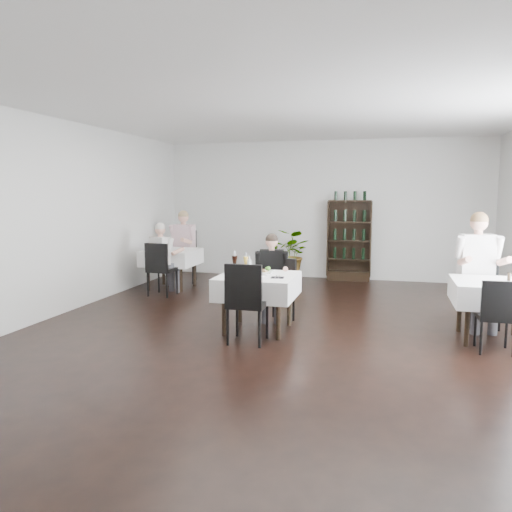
{
  "coord_description": "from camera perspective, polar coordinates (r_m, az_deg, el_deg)",
  "views": [
    {
      "loc": [
        1.37,
        -6.45,
        1.88
      ],
      "look_at": [
        -0.38,
        0.2,
        1.0
      ],
      "focal_mm": 35.0,
      "sensor_mm": 36.0,
      "label": 1
    }
  ],
  "objects": [
    {
      "name": "room_shell",
      "position": [
        6.61,
        2.75,
        3.95
      ],
      "size": [
        9.0,
        9.0,
        9.0
      ],
      "color": "black",
      "rests_on": "ground"
    },
    {
      "name": "wine_shelf",
      "position": [
        10.84,
        10.6,
        1.68
      ],
      "size": [
        0.9,
        0.28,
        1.75
      ],
      "color": "black",
      "rests_on": "ground"
    },
    {
      "name": "main_table",
      "position": [
        6.78,
        0.22,
        -3.43
      ],
      "size": [
        1.03,
        1.03,
        0.77
      ],
      "color": "black",
      "rests_on": "ground"
    },
    {
      "name": "left_table",
      "position": [
        9.91,
        -9.64,
        -0.14
      ],
      "size": [
        0.98,
        0.98,
        0.77
      ],
      "color": "black",
      "rests_on": "ground"
    },
    {
      "name": "right_table",
      "position": [
        7.0,
        25.48,
        -3.83
      ],
      "size": [
        0.98,
        0.98,
        0.77
      ],
      "color": "black",
      "rests_on": "ground"
    },
    {
      "name": "potted_tree",
      "position": [
        10.92,
        3.92,
        0.25
      ],
      "size": [
        1.17,
        1.08,
        1.09
      ],
      "primitive_type": "imported",
      "rotation": [
        0.0,
        0.0,
        -0.26
      ],
      "color": "#25591E",
      "rests_on": "ground"
    },
    {
      "name": "main_chair_far",
      "position": [
        7.34,
        2.69,
        -3.37
      ],
      "size": [
        0.55,
        0.55,
        0.92
      ],
      "color": "black",
      "rests_on": "ground"
    },
    {
      "name": "main_chair_near",
      "position": [
        6.19,
        -1.15,
        -4.82
      ],
      "size": [
        0.47,
        0.47,
        1.02
      ],
      "color": "black",
      "rests_on": "ground"
    },
    {
      "name": "left_chair_far",
      "position": [
        10.67,
        -8.17,
        0.39
      ],
      "size": [
        0.6,
        0.6,
        1.08
      ],
      "color": "black",
      "rests_on": "ground"
    },
    {
      "name": "left_chair_near",
      "position": [
        9.22,
        -10.92,
        -1.1
      ],
      "size": [
        0.48,
        0.48,
        0.98
      ],
      "color": "black",
      "rests_on": "ground"
    },
    {
      "name": "right_chair_far",
      "position": [
        7.74,
        24.55,
        -3.57
      ],
      "size": [
        0.41,
        0.41,
        0.9
      ],
      "color": "black",
      "rests_on": "ground"
    },
    {
      "name": "right_chair_near",
      "position": [
        6.48,
        25.83,
        -5.73
      ],
      "size": [
        0.41,
        0.42,
        0.88
      ],
      "color": "black",
      "rests_on": "ground"
    },
    {
      "name": "diner_main",
      "position": [
        7.37,
        1.79,
        -1.62
      ],
      "size": [
        0.53,
        0.55,
        1.28
      ],
      "color": "#42434A",
      "rests_on": "ground"
    },
    {
      "name": "diner_left_far",
      "position": [
        10.43,
        -8.48,
        1.68
      ],
      "size": [
        0.62,
        0.65,
        1.51
      ],
      "color": "#42434A",
      "rests_on": "ground"
    },
    {
      "name": "diner_left_near",
      "position": [
        9.38,
        -10.54,
        0.37
      ],
      "size": [
        0.6,
        0.63,
        1.33
      ],
      "color": "#42434A",
      "rests_on": "ground"
    },
    {
      "name": "diner_right_far",
      "position": [
        7.5,
        24.12,
        -0.58
      ],
      "size": [
        0.66,
        0.68,
        1.62
      ],
      "color": "#42434A",
      "rests_on": "ground"
    },
    {
      "name": "plate_far",
      "position": [
        6.98,
        0.87,
        -1.73
      ],
      "size": [
        0.28,
        0.28,
        0.08
      ],
      "color": "white",
      "rests_on": "main_table"
    },
    {
      "name": "plate_near",
      "position": [
        6.61,
        -0.23,
        -2.24
      ],
      "size": [
        0.33,
        0.33,
        0.08
      ],
      "color": "white",
      "rests_on": "main_table"
    },
    {
      "name": "pilsner_dark",
      "position": [
        6.73,
        -2.46,
        -1.07
      ],
      "size": [
        0.08,
        0.08,
        0.33
      ],
      "color": "black",
      "rests_on": "main_table"
    },
    {
      "name": "pilsner_lager",
      "position": [
        6.88,
        -1.17,
        -1.02
      ],
      "size": [
        0.07,
        0.07,
        0.29
      ],
      "color": "gold",
      "rests_on": "main_table"
    },
    {
      "name": "coke_bottle",
      "position": [
        6.83,
        -0.77,
        -1.26
      ],
      "size": [
        0.06,
        0.06,
        0.25
      ],
      "color": "silver",
      "rests_on": "main_table"
    },
    {
      "name": "napkin_cutlery",
      "position": [
        6.55,
        2.46,
        -2.45
      ],
      "size": [
        0.18,
        0.18,
        0.02
      ],
      "color": "black",
      "rests_on": "main_table"
    },
    {
      "name": "pepper_mill",
      "position": [
        7.09,
        26.93,
        -2.13
      ],
      "size": [
        0.05,
        0.05,
        0.1
      ],
      "primitive_type": "cylinder",
      "rotation": [
        0.0,
        0.0,
        -0.36
      ],
      "color": "black",
      "rests_on": "right_table"
    }
  ]
}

